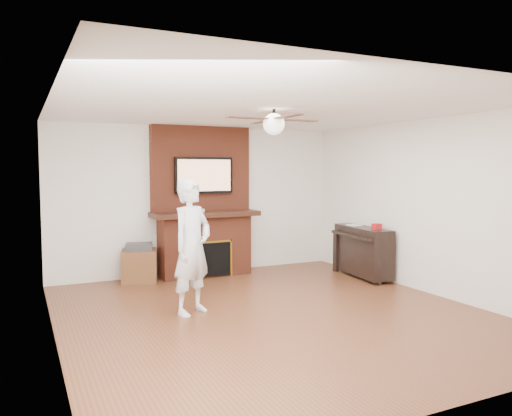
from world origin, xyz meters
name	(u,v)px	position (x,y,z in m)	size (l,w,h in m)	color
room_shell	(274,213)	(0.00, 0.00, 1.25)	(5.36, 5.86, 2.86)	#532C18
fireplace	(203,216)	(0.00, 2.55, 1.00)	(1.78, 0.64, 2.50)	brown
tv	(204,175)	(0.00, 2.50, 1.68)	(1.00, 0.08, 0.60)	black
ceiling_fan	(274,123)	(0.00, 0.00, 2.33)	(1.21, 1.21, 0.31)	black
person	(192,247)	(-0.89, 0.45, 0.83)	(0.61, 0.41, 1.66)	silver
side_table	(139,264)	(-1.10, 2.48, 0.28)	(0.65, 0.65, 0.61)	#583219
piano	(362,250)	(2.30, 1.22, 0.45)	(0.61, 1.31, 0.92)	black
cable_box	(193,210)	(-0.22, 2.45, 1.10)	(0.35, 0.20, 0.05)	silver
candle_orange	(195,275)	(-0.24, 2.30, 0.06)	(0.07, 0.07, 0.12)	gold
candle_green	(210,273)	(0.04, 2.38, 0.05)	(0.07, 0.07, 0.09)	#468535
candle_cream	(214,272)	(0.11, 2.36, 0.06)	(0.08, 0.08, 0.12)	#F9EDC6
candle_blue	(213,274)	(0.10, 2.35, 0.04)	(0.06, 0.06, 0.09)	#3A6FAE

